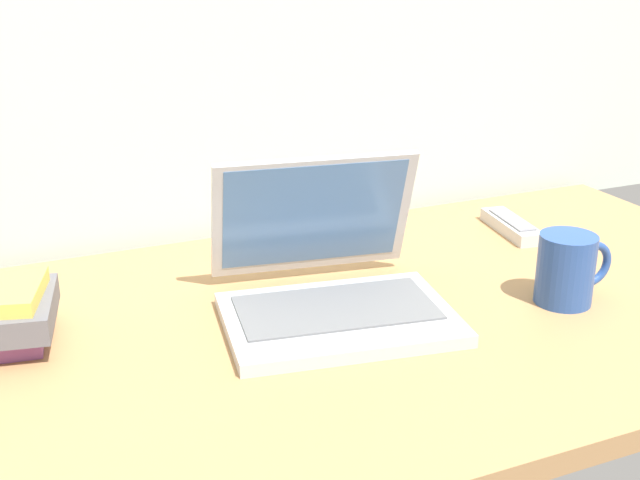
% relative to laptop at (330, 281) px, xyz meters
% --- Properties ---
extents(desk, '(1.60, 0.76, 0.03)m').
position_rel_laptop_xyz_m(desk, '(-0.05, -0.03, -0.06)').
color(desk, '#A87A4C').
rests_on(desk, ground).
extents(laptop, '(0.35, 0.34, 0.21)m').
position_rel_laptop_xyz_m(laptop, '(0.00, 0.00, 0.00)').
color(laptop, '#B2B5BA').
rests_on(laptop, desk).
extents(coffee_mug, '(0.12, 0.08, 0.10)m').
position_rel_laptop_xyz_m(coffee_mug, '(0.32, -0.11, 0.01)').
color(coffee_mug, '#26478C').
rests_on(coffee_mug, desk).
extents(remote_control_far, '(0.07, 0.17, 0.02)m').
position_rel_laptop_xyz_m(remote_control_far, '(0.43, 0.17, -0.03)').
color(remote_control_far, '#B7B7B7').
rests_on(remote_control_far, desk).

